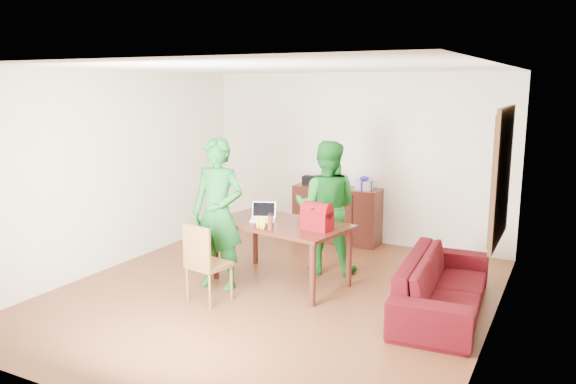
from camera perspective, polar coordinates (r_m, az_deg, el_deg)
The scene contains 10 objects.
room at distance 6.72m, azimuth -1.00°, elevation 0.50°, with size 5.20×5.70×2.90m.
table at distance 7.13m, azimuth -0.74°, elevation -3.91°, with size 1.84×1.24×0.80m.
chair at distance 6.73m, azimuth -8.08°, elevation -8.69°, with size 0.50×0.48×0.95m.
person_near at distance 6.99m, azimuth -7.12°, elevation -2.21°, with size 0.69×0.45×1.89m, color #145C1F.
person_far at distance 7.55m, azimuth 3.90°, elevation -1.54°, with size 0.87×0.68×1.79m, color #16651C.
laptop at distance 7.21m, azimuth -2.59°, elevation -2.57°, with size 0.37×0.32×0.22m.
bananas at distance 6.79m, azimuth -2.76°, elevation -3.54°, with size 0.17×0.10×0.06m, color gold, non-canonical shape.
bottle at distance 6.77m, azimuth -1.82°, elevation -3.00°, with size 0.06×0.06×0.19m, color #592614.
red_bag at distance 6.74m, azimuth 2.95°, elevation -2.76°, with size 0.36×0.21×0.27m, color maroon.
sofa at distance 6.61m, azimuth 15.47°, elevation -9.04°, with size 2.14×0.84×0.62m, color #3E080B.
Camera 1 is at (3.15, -5.68, 2.53)m, focal length 35.00 mm.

